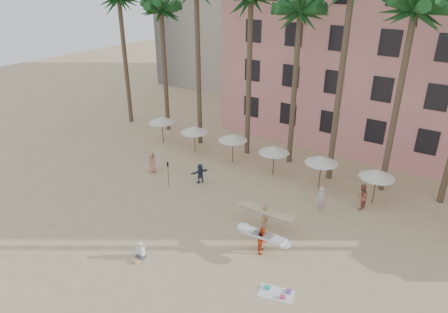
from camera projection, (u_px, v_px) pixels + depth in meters
ground at (186, 262)px, 22.85m from camera, size 120.00×120.00×0.00m
pink_hotel at (429, 60)px, 35.40m from camera, size 35.00×14.00×16.00m
palm_row at (317, 5)px, 28.38m from camera, size 44.40×5.40×16.30m
umbrella_row at (253, 143)px, 32.77m from camera, size 22.50×2.70×2.73m
beach_towel at (277, 293)px, 20.61m from camera, size 2.00×1.43×0.14m
carrier_yellow at (265, 214)px, 25.54m from camera, size 3.35×1.09×1.76m
carrier_white at (263, 239)px, 23.35m from camera, size 2.83×0.98×1.66m
beachgoers at (253, 181)px, 29.78m from camera, size 16.69×5.01×1.93m
paddle at (168, 172)px, 30.04m from camera, size 0.18×0.04×2.23m
seated_man at (140, 253)px, 23.00m from camera, size 0.45×0.79×1.02m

